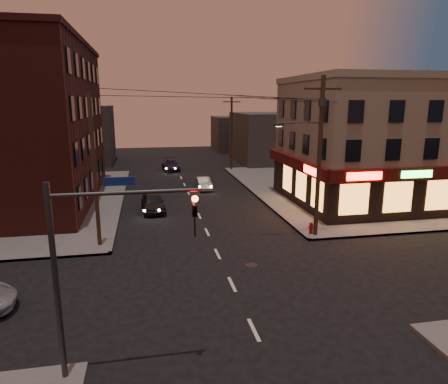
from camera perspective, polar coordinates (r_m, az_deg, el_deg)
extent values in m
plane|color=black|center=(19.75, 1.15, -13.06)|extent=(120.00, 120.00, 0.00)
cube|color=#514F4C|center=(43.23, 19.49, 0.70)|extent=(24.00, 28.00, 0.15)
cube|color=gray|center=(36.81, 21.68, 6.53)|extent=(15.00, 12.00, 10.00)
cube|color=gray|center=(36.69, 22.38, 14.69)|extent=(15.20, 12.20, 0.50)
cube|color=black|center=(32.52, 26.78, -0.58)|extent=(15.12, 0.25, 3.40)
cube|color=black|center=(33.91, 10.54, 1.10)|extent=(0.25, 12.12, 3.40)
cube|color=#410D0A|center=(31.96, 27.43, 2.44)|extent=(15.60, 0.50, 0.90)
cube|color=#410D0A|center=(33.49, 10.18, 4.10)|extent=(0.50, 12.60, 0.90)
cube|color=#FF140C|center=(28.75, 19.43, 2.14)|extent=(2.60, 0.06, 0.55)
cube|color=#26FF3F|center=(30.96, 25.84, 2.31)|extent=(2.40, 0.06, 0.50)
cube|color=#FF140C|center=(29.92, 12.30, 2.98)|extent=(0.06, 2.60, 0.55)
cube|color=#FD9037|center=(32.02, 26.11, -0.52)|extent=(12.40, 0.08, 2.20)
cube|color=#FD9037|center=(32.93, 10.93, 0.91)|extent=(0.08, 8.40, 2.20)
cube|color=#471A17|center=(37.96, -27.73, 8.41)|extent=(12.00, 20.00, 13.00)
cube|color=#3F3D3A|center=(58.37, 6.82, 7.72)|extent=(10.00, 12.00, 7.00)
cube|color=#3F3D3A|center=(60.25, -19.97, 7.68)|extent=(9.00, 10.00, 8.00)
cube|color=#3F3D3A|center=(71.35, 1.81, 8.32)|extent=(8.00, 8.00, 6.00)
cylinder|color=#382619|center=(25.69, 13.44, 4.72)|extent=(0.28, 0.28, 10.00)
cube|color=#382619|center=(25.47, 13.95, 14.11)|extent=(2.40, 0.12, 0.12)
cylinder|color=#333538|center=(25.46, 13.85, 12.31)|extent=(0.44, 0.44, 0.50)
cylinder|color=#333538|center=(24.98, 10.95, 9.69)|extent=(2.60, 0.10, 0.10)
cube|color=#333538|center=(24.50, 7.86, 9.51)|extent=(0.60, 0.25, 0.18)
cube|color=#FFD88C|center=(24.50, 7.85, 9.28)|extent=(0.35, 0.15, 0.04)
cylinder|color=#382619|center=(50.63, 1.09, 8.34)|extent=(0.26, 0.26, 9.00)
cylinder|color=#382619|center=(24.38, -18.02, 2.83)|extent=(0.24, 0.24, 9.00)
cylinder|color=#333538|center=(13.26, -22.83, -12.39)|extent=(0.18, 0.18, 6.40)
cylinder|color=#333538|center=(12.06, -13.73, -0.10)|extent=(4.40, 0.12, 0.12)
imported|color=black|center=(12.24, -4.22, -1.98)|extent=(0.16, 0.20, 1.00)
sphere|color=#FF0C05|center=(12.07, -4.17, -0.98)|extent=(0.20, 0.20, 0.20)
cube|color=navy|center=(12.01, -14.77, 1.49)|extent=(0.90, 0.05, 0.25)
imported|color=black|center=(32.37, -10.11, -1.46)|extent=(2.05, 4.45, 1.48)
imported|color=gray|center=(39.95, -2.96, 1.25)|extent=(1.44, 3.73, 1.21)
imported|color=black|center=(51.29, -7.62, 3.84)|extent=(2.29, 4.93, 1.39)
cylinder|color=maroon|center=(26.82, 12.31, -5.18)|extent=(0.26, 0.26, 0.63)
sphere|color=maroon|center=(26.72, 12.35, -4.47)|extent=(0.25, 0.25, 0.25)
cylinder|color=maroon|center=(26.78, 12.33, -4.92)|extent=(0.35, 0.17, 0.13)
cylinder|color=maroon|center=(26.78, 12.33, -4.92)|extent=(0.17, 0.35, 0.13)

